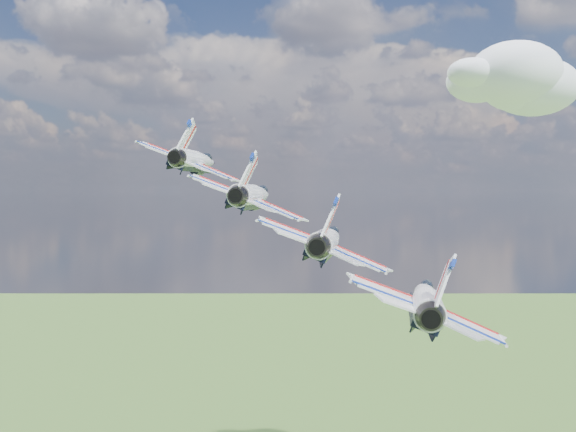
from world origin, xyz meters
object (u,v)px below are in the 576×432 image
(jet_0, at_px, (197,160))
(jet_3, at_px, (426,300))
(jet_1, at_px, (254,195))
(jet_2, at_px, (327,240))

(jet_0, xyz_separation_m, jet_3, (26.60, -20.60, -11.24))
(jet_0, height_order, jet_3, jet_0)
(jet_0, bearing_deg, jet_1, -44.84)
(jet_2, relative_size, jet_3, 1.00)
(jet_0, height_order, jet_1, jet_0)
(jet_3, bearing_deg, jet_1, 135.16)
(jet_1, height_order, jet_2, jet_1)
(jet_0, distance_m, jet_2, 23.65)
(jet_2, xyz_separation_m, jet_3, (8.87, -6.87, -3.75))
(jet_0, xyz_separation_m, jet_2, (17.73, -13.73, -7.50))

